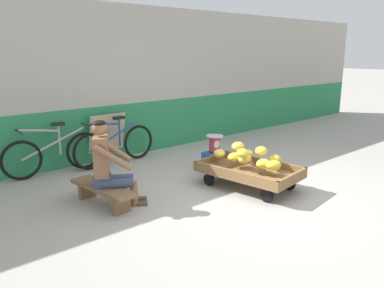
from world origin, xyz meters
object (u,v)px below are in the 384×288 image
low_bench (103,191)px  vendor_seated (108,164)px  plastic_crate (214,161)px  banana_cart (249,172)px  weighing_scale (215,144)px  bicycle_far_left (115,145)px  sign_board (107,137)px  bicycle_near_left (54,153)px

low_bench → vendor_seated: (0.08, -0.05, 0.37)m
plastic_crate → banana_cart: bearing=-104.2°
vendor_seated → weighing_scale: 2.15m
banana_cart → bicycle_far_left: bearing=110.0°
banana_cart → weighing_scale: bearing=75.8°
weighing_scale → sign_board: sign_board is taller
weighing_scale → vendor_seated: bearing=-174.0°
banana_cart → sign_board: bearing=108.0°
banana_cart → bicycle_far_left: 2.55m
low_bench → bicycle_far_left: bearing=55.4°
banana_cart → plastic_crate: (0.25, 0.99, -0.09)m
vendor_seated → sign_board: size_ratio=1.29×
bicycle_near_left → low_bench: bearing=-91.1°
sign_board → banana_cart: bearing=-72.0°
bicycle_far_left → bicycle_near_left: bearing=172.9°
bicycle_near_left → sign_board: 1.07m
bicycle_far_left → sign_board: sign_board is taller
banana_cart → sign_board: 2.83m
low_bench → sign_board: bearing=59.8°
banana_cart → sign_board: (-0.87, 2.68, 0.20)m
banana_cart → sign_board: sign_board is taller
low_bench → bicycle_far_left: bicycle_far_left is taller
vendor_seated → weighing_scale: vendor_seated is taller
bicycle_far_left → sign_board: bearing=90.3°
plastic_crate → vendor_seated: bearing=-174.0°
sign_board → low_bench: bearing=-120.2°
banana_cart → bicycle_far_left: (-0.87, 2.39, 0.11)m
vendor_seated → bicycle_near_left: 1.77m
weighing_scale → bicycle_far_left: 1.80m
low_bench → plastic_crate: 2.22m
vendor_seated → sign_board: (1.01, 1.92, -0.13)m
low_bench → weighing_scale: 2.23m
vendor_seated → bicycle_near_left: vendor_seated is taller
bicycle_near_left → banana_cart: bearing=-52.6°
plastic_crate → weighing_scale: weighing_scale is taller
plastic_crate → sign_board: bearing=123.5°
vendor_seated → bicycle_far_left: 1.93m
vendor_seated → bicycle_far_left: (1.02, 1.62, -0.21)m
weighing_scale → bicycle_near_left: 2.66m
bicycle_far_left → plastic_crate: bearing=-51.3°
vendor_seated → plastic_crate: bearing=6.0°
weighing_scale → plastic_crate: bearing=90.0°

